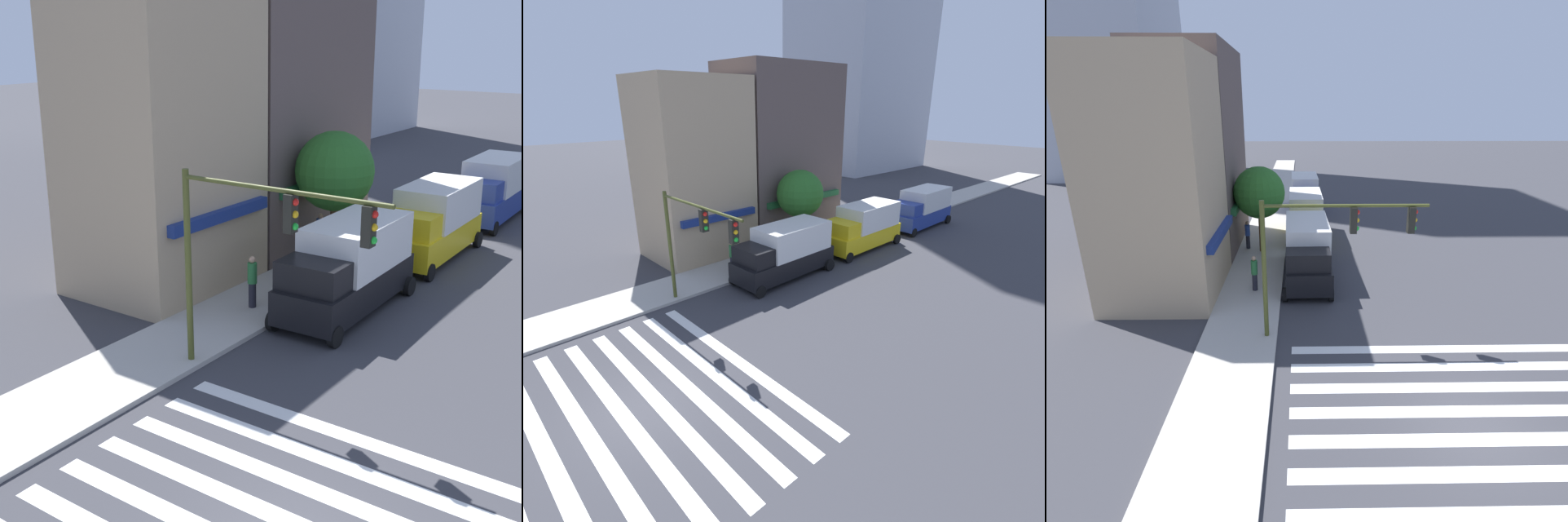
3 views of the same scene
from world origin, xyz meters
The scene contains 9 objects.
sidewalk_left centered at (0.00, 7.50, 0.07)m, with size 120.00×3.00×0.15m.
storefront_row centered at (13.80, 11.50, 5.74)m, with size 14.46×5.30×11.90m.
traffic_signal centered at (4.82, 4.08, 4.12)m, with size 0.32×6.03×5.58m.
box_truck_black centered at (10.90, 4.70, 1.59)m, with size 6.26×2.42×3.04m.
box_truck_yellow centered at (18.13, 4.70, 1.59)m, with size 6.24×2.42×3.04m.
box_truck_blue centered at (25.74, 4.70, 1.59)m, with size 6.25×2.42×3.04m.
pedestrian_green_top centered at (9.08, 7.30, 1.07)m, with size 0.32×0.32×1.77m.
pedestrian_blue_shirt centered at (15.39, 8.40, 1.07)m, with size 0.32×0.32×1.77m.
street_tree centered at (14.83, 7.50, 3.83)m, with size 3.07×3.07×5.23m.
Camera 1 is at (-9.43, -5.90, 9.09)m, focal length 50.00 mm.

